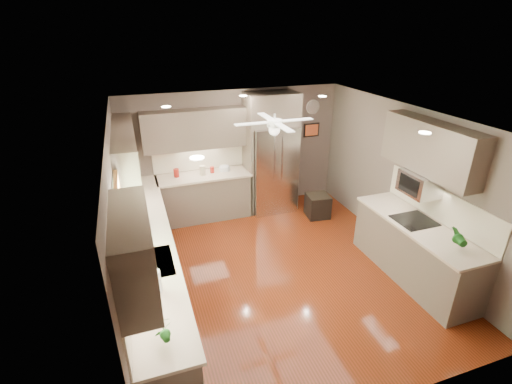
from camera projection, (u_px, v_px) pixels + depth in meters
floor at (278, 270)px, 6.03m from camera, size 5.00×5.00×0.00m
ceiling at (283, 118)px, 4.99m from camera, size 5.00×5.00×0.00m
wall_back at (234, 151)px, 7.66m from camera, size 4.50×0.00×4.50m
wall_front at (386, 316)px, 3.36m from camera, size 4.50×0.00×4.50m
wall_left at (121, 226)px, 4.84m from camera, size 0.00×5.00×5.00m
wall_right at (405, 182)px, 6.18m from camera, size 0.00×5.00×5.00m
canister_a at (176, 173)px, 7.17m from camera, size 0.13×0.13×0.17m
canister_c at (203, 170)px, 7.27m from camera, size 0.15×0.15×0.19m
canister_d at (212, 170)px, 7.39m from camera, size 0.10×0.10×0.12m
soap_bottle at (139, 233)px, 5.07m from camera, size 0.11×0.11×0.21m
potted_plant_left at (162, 328)px, 3.42m from camera, size 0.18×0.13×0.32m
potted_plant_right at (459, 237)px, 4.85m from camera, size 0.22×0.20×0.34m
bowl at (225, 170)px, 7.45m from camera, size 0.26×0.26×0.05m
left_run at (151, 264)px, 5.37m from camera, size 0.65×4.70×1.45m
back_run at (205, 195)px, 7.51m from camera, size 1.85×0.65×1.45m
uppers at (219, 152)px, 5.64m from camera, size 4.50×4.70×0.95m
window at (121, 224)px, 4.29m from camera, size 0.05×1.12×0.92m
sink at (153, 265)px, 4.65m from camera, size 0.50×0.70×0.32m
refrigerator at (271, 156)px, 7.60m from camera, size 1.06×0.75×2.45m
right_run at (414, 249)px, 5.72m from camera, size 0.70×2.20×1.45m
microwave at (420, 183)px, 5.54m from camera, size 0.43×0.55×0.34m
ceiling_fan at (274, 125)px, 5.32m from camera, size 1.18×1.18×0.32m
recessed_lights at (270, 113)px, 5.32m from camera, size 2.84×3.14×0.01m
wall_clock at (313, 107)px, 7.83m from camera, size 0.30×0.03×0.30m
framed_print at (311, 130)px, 8.03m from camera, size 0.36×0.03×0.30m
stool at (318, 206)px, 7.63m from camera, size 0.49×0.49×0.50m
paper_towel at (156, 282)px, 4.07m from camera, size 0.12×0.12×0.29m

